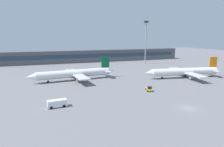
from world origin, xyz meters
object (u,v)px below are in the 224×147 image
(baggage_tug_yellow, at_px, (149,89))
(service_van_white, at_px, (57,103))
(airplane_near, at_px, (184,72))
(airplane_mid, at_px, (74,74))
(floodlight_tower_west, at_px, (146,40))

(baggage_tug_yellow, relative_size, service_van_white, 0.72)
(airplane_near, xyz_separation_m, service_van_white, (-59.34, -20.74, -1.80))
(airplane_mid, bearing_deg, service_van_white, -106.55)
(airplane_mid, bearing_deg, airplane_near, -13.67)
(airplane_near, xyz_separation_m, floodlight_tower_west, (5.95, 48.42, 13.91))
(service_van_white, bearing_deg, floodlight_tower_west, 46.65)
(airplane_near, relative_size, service_van_white, 7.18)
(airplane_near, height_order, floodlight_tower_west, floodlight_tower_west)
(airplane_near, bearing_deg, airplane_mid, 166.33)
(airplane_near, relative_size, baggage_tug_yellow, 9.94)
(floodlight_tower_west, bearing_deg, baggage_tug_yellow, -117.63)
(baggage_tug_yellow, xyz_separation_m, floodlight_tower_west, (33.05, 63.15, 16.03))
(service_van_white, bearing_deg, airplane_mid, 73.45)
(service_van_white, relative_size, floodlight_tower_west, 0.18)
(floodlight_tower_west, bearing_deg, airplane_mid, -146.79)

